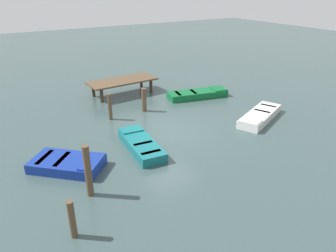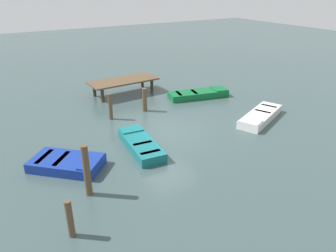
# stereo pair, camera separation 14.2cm
# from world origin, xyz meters

# --- Properties ---
(ground_plane) EXTENTS (80.00, 80.00, 0.00)m
(ground_plane) POSITION_xyz_m (0.00, 0.00, 0.00)
(ground_plane) COLOR #384C4C
(dock_segment) EXTENTS (4.47, 2.08, 0.95)m
(dock_segment) POSITION_xyz_m (0.51, 6.50, 0.83)
(dock_segment) COLOR brown
(dock_segment) RESTS_ON ground_plane
(rowboat_blue) EXTENTS (3.01, 2.94, 0.46)m
(rowboat_blue) POSITION_xyz_m (-5.04, -0.76, 0.22)
(rowboat_blue) COLOR navy
(rowboat_blue) RESTS_ON ground_plane
(rowboat_white) EXTENTS (3.77, 2.49, 0.46)m
(rowboat_white) POSITION_xyz_m (4.99, -1.15, 0.22)
(rowboat_white) COLOR silver
(rowboat_white) RESTS_ON ground_plane
(rowboat_green) EXTENTS (3.91, 1.95, 0.46)m
(rowboat_green) POSITION_xyz_m (4.33, 3.51, 0.22)
(rowboat_green) COLOR #0F602D
(rowboat_green) RESTS_ON ground_plane
(rowboat_teal) EXTENTS (1.39, 3.24, 0.46)m
(rowboat_teal) POSITION_xyz_m (-1.86, -0.79, 0.22)
(rowboat_teal) COLOR #14666B
(rowboat_teal) RESTS_ON ground_plane
(mooring_piling_near_right) EXTENTS (0.20, 0.20, 1.41)m
(mooring_piling_near_right) POSITION_xyz_m (-1.75, 2.99, 0.71)
(mooring_piling_near_right) COLOR brown
(mooring_piling_near_right) RESTS_ON ground_plane
(mooring_piling_far_left) EXTENTS (0.27, 0.27, 1.33)m
(mooring_piling_far_left) POSITION_xyz_m (0.33, 3.13, 0.66)
(mooring_piling_far_left) COLOR brown
(mooring_piling_far_left) RESTS_ON ground_plane
(mooring_piling_center) EXTENTS (0.23, 0.23, 1.89)m
(mooring_piling_center) POSITION_xyz_m (-4.85, -2.87, 0.95)
(mooring_piling_center) COLOR brown
(mooring_piling_center) RESTS_ON ground_plane
(mooring_piling_mid_right) EXTENTS (0.20, 0.20, 1.22)m
(mooring_piling_mid_right) POSITION_xyz_m (-5.89, -4.53, 0.61)
(mooring_piling_mid_right) COLOR brown
(mooring_piling_mid_right) RESTS_ON ground_plane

